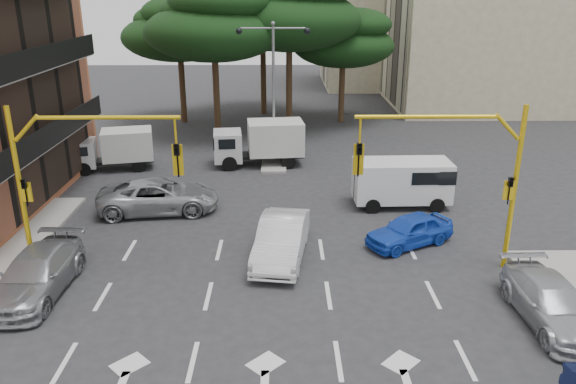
# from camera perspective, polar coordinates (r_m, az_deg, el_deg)

# --- Properties ---
(ground) EXTENTS (120.00, 120.00, 0.00)m
(ground) POSITION_cam_1_polar(r_m,az_deg,el_deg) (19.00, -2.01, -10.47)
(ground) COLOR #28282B
(ground) RESTS_ON ground
(median_strip) EXTENTS (1.40, 6.00, 0.15)m
(median_strip) POSITION_cam_1_polar(r_m,az_deg,el_deg) (33.76, -1.41, 3.54)
(median_strip) COLOR gray
(median_strip) RESTS_ON ground
(apartment_beige_far) EXTENTS (16.20, 12.15, 16.70)m
(apartment_beige_far) POSITION_cam_1_polar(r_m,az_deg,el_deg) (61.67, 11.65, 18.41)
(apartment_beige_far) COLOR tan
(apartment_beige_far) RESTS_ON ground
(pine_left_near) EXTENTS (9.15, 9.15, 10.23)m
(pine_left_near) POSITION_cam_1_polar(r_m,az_deg,el_deg) (38.64, -7.52, 16.82)
(pine_left_near) COLOR #382616
(pine_left_near) RESTS_ON ground
(pine_center) EXTENTS (9.98, 9.98, 11.16)m
(pine_center) POSITION_cam_1_polar(r_m,az_deg,el_deg) (40.36, 0.21, 18.09)
(pine_center) COLOR #382616
(pine_center) RESTS_ON ground
(pine_left_far) EXTENTS (8.32, 8.32, 9.30)m
(pine_left_far) POSITION_cam_1_polar(r_m,az_deg,el_deg) (43.06, -10.98, 16.02)
(pine_left_far) COLOR #382616
(pine_left_far) RESTS_ON ground
(pine_right) EXTENTS (7.49, 7.49, 8.37)m
(pine_right) POSITION_cam_1_polar(r_m,az_deg,el_deg) (42.72, 5.73, 15.31)
(pine_right) COLOR #382616
(pine_right) RESTS_ON ground
(pine_back) EXTENTS (9.15, 9.15, 10.23)m
(pine_back) POSITION_cam_1_polar(r_m,az_deg,el_deg) (45.40, -2.54, 17.41)
(pine_back) COLOR #382616
(pine_back) RESTS_ON ground
(signal_mast_right) EXTENTS (5.79, 0.37, 6.00)m
(signal_mast_right) POSITION_cam_1_polar(r_m,az_deg,el_deg) (20.26, 17.63, 2.55)
(signal_mast_right) COLOR gold
(signal_mast_right) RESTS_ON ground
(signal_mast_left) EXTENTS (5.79, 0.37, 6.00)m
(signal_mast_left) POSITION_cam_1_polar(r_m,az_deg,el_deg) (20.57, -21.34, 2.37)
(signal_mast_left) COLOR gold
(signal_mast_left) RESTS_ON ground
(street_lamp_center) EXTENTS (4.16, 0.36, 7.77)m
(street_lamp_center) POSITION_cam_1_polar(r_m,az_deg,el_deg) (32.65, -1.49, 12.58)
(street_lamp_center) COLOR slate
(street_lamp_center) RESTS_ON median_strip
(car_white_hatch) EXTENTS (2.33, 4.95, 1.57)m
(car_white_hatch) POSITION_cam_1_polar(r_m,az_deg,el_deg) (21.09, -0.67, -4.80)
(car_white_hatch) COLOR silver
(car_white_hatch) RESTS_ON ground
(car_blue_compact) EXTENTS (3.93, 3.05, 1.25)m
(car_blue_compact) POSITION_cam_1_polar(r_m,az_deg,el_deg) (22.75, 12.24, -3.81)
(car_blue_compact) COLOR #1741BD
(car_blue_compact) RESTS_ON ground
(car_silver_wagon) EXTENTS (2.12, 4.90, 1.40)m
(car_silver_wagon) POSITION_cam_1_polar(r_m,az_deg,el_deg) (20.59, -24.18, -7.61)
(car_silver_wagon) COLOR gray
(car_silver_wagon) RESTS_ON ground
(car_silver_cross_a) EXTENTS (5.62, 3.10, 1.49)m
(car_silver_cross_a) POSITION_cam_1_polar(r_m,az_deg,el_deg) (26.15, -12.99, -0.41)
(car_silver_cross_a) COLOR #9B9FA3
(car_silver_cross_a) RESTS_ON ground
(car_silver_parked) EXTENTS (2.00, 4.58, 1.31)m
(car_silver_parked) POSITION_cam_1_polar(r_m,az_deg,el_deg) (19.09, 25.23, -10.16)
(car_silver_parked) COLOR #A7A8AF
(car_silver_parked) RESTS_ON ground
(van_white) EXTENTS (4.46, 2.11, 2.21)m
(van_white) POSITION_cam_1_polar(r_m,az_deg,el_deg) (26.63, 11.45, 0.90)
(van_white) COLOR silver
(van_white) RESTS_ON ground
(box_truck_a) EXTENTS (4.85, 2.86, 2.24)m
(box_truck_a) POSITION_cam_1_polar(r_m,az_deg,el_deg) (32.94, -17.37, 4.08)
(box_truck_a) COLOR silver
(box_truck_a) RESTS_ON ground
(box_truck_b) EXTENTS (5.37, 2.71, 2.54)m
(box_truck_b) POSITION_cam_1_polar(r_m,az_deg,el_deg) (32.26, -2.92, 4.94)
(box_truck_b) COLOR silver
(box_truck_b) RESTS_ON ground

